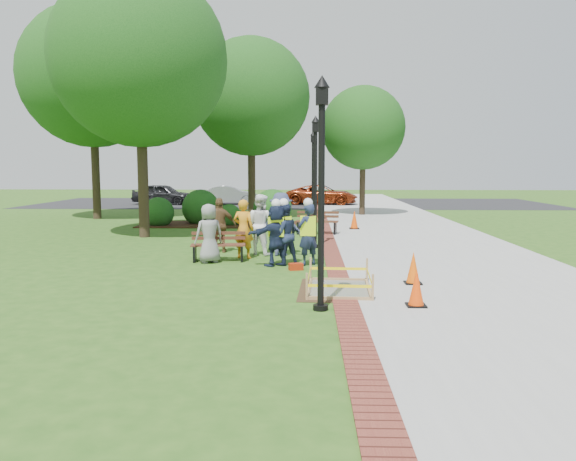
{
  "coord_description": "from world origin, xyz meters",
  "views": [
    {
      "loc": [
        1.0,
        -13.18,
        2.66
      ],
      "look_at": [
        0.5,
        1.2,
        1.0
      ],
      "focal_mm": 35.0,
      "sensor_mm": 36.0,
      "label": 1
    }
  ],
  "objects_px": {
    "wet_concrete_pad": "(339,280)",
    "bench_near": "(218,252)",
    "lamp_near": "(321,176)",
    "hivis_worker_a": "(276,233)",
    "cone_front": "(416,289)",
    "hivis_worker_b": "(308,232)",
    "hivis_worker_c": "(284,232)"
  },
  "relations": [
    {
      "from": "wet_concrete_pad",
      "to": "bench_near",
      "type": "bearing_deg",
      "value": 131.45
    },
    {
      "from": "hivis_worker_c",
      "to": "hivis_worker_a",
      "type": "bearing_deg",
      "value": -145.99
    },
    {
      "from": "bench_near",
      "to": "hivis_worker_b",
      "type": "distance_m",
      "value": 2.64
    },
    {
      "from": "hivis_worker_a",
      "to": "cone_front",
      "type": "bearing_deg",
      "value": -56.25
    },
    {
      "from": "wet_concrete_pad",
      "to": "hivis_worker_b",
      "type": "bearing_deg",
      "value": 102.31
    },
    {
      "from": "wet_concrete_pad",
      "to": "hivis_worker_a",
      "type": "distance_m",
      "value": 3.38
    },
    {
      "from": "hivis_worker_b",
      "to": "lamp_near",
      "type": "bearing_deg",
      "value": -87.18
    },
    {
      "from": "bench_near",
      "to": "wet_concrete_pad",
      "type": "bearing_deg",
      "value": -48.55
    },
    {
      "from": "wet_concrete_pad",
      "to": "hivis_worker_c",
      "type": "relative_size",
      "value": 1.32
    },
    {
      "from": "hivis_worker_b",
      "to": "hivis_worker_c",
      "type": "relative_size",
      "value": 1.0
    },
    {
      "from": "lamp_near",
      "to": "hivis_worker_c",
      "type": "height_order",
      "value": "lamp_near"
    },
    {
      "from": "wet_concrete_pad",
      "to": "hivis_worker_c",
      "type": "xyz_separation_m",
      "value": [
        -1.32,
        3.08,
        0.66
      ]
    },
    {
      "from": "lamp_near",
      "to": "hivis_worker_a",
      "type": "xyz_separation_m",
      "value": [
        -1.08,
        4.62,
        -1.58
      ]
    },
    {
      "from": "hivis_worker_b",
      "to": "hivis_worker_a",
      "type": "bearing_deg",
      "value": -172.1
    },
    {
      "from": "hivis_worker_b",
      "to": "hivis_worker_c",
      "type": "bearing_deg",
      "value": 178.6
    },
    {
      "from": "lamp_near",
      "to": "hivis_worker_b",
      "type": "xyz_separation_m",
      "value": [
        -0.23,
        4.73,
        -1.58
      ]
    },
    {
      "from": "cone_front",
      "to": "hivis_worker_c",
      "type": "xyz_separation_m",
      "value": [
        -2.7,
        4.47,
        0.55
      ]
    },
    {
      "from": "hivis_worker_b",
      "to": "cone_front",
      "type": "bearing_deg",
      "value": -65.28
    },
    {
      "from": "wet_concrete_pad",
      "to": "hivis_worker_a",
      "type": "height_order",
      "value": "hivis_worker_a"
    },
    {
      "from": "lamp_near",
      "to": "hivis_worker_b",
      "type": "bearing_deg",
      "value": 92.82
    },
    {
      "from": "lamp_near",
      "to": "hivis_worker_b",
      "type": "distance_m",
      "value": 5.0
    },
    {
      "from": "hivis_worker_a",
      "to": "hivis_worker_c",
      "type": "xyz_separation_m",
      "value": [
        0.2,
        0.13,
        0.0
      ]
    },
    {
      "from": "wet_concrete_pad",
      "to": "bench_near",
      "type": "height_order",
      "value": "bench_near"
    },
    {
      "from": "bench_near",
      "to": "cone_front",
      "type": "relative_size",
      "value": 2.14
    },
    {
      "from": "cone_front",
      "to": "hivis_worker_b",
      "type": "height_order",
      "value": "hivis_worker_b"
    },
    {
      "from": "hivis_worker_c",
      "to": "bench_near",
      "type": "bearing_deg",
      "value": 164.43
    },
    {
      "from": "hivis_worker_a",
      "to": "hivis_worker_c",
      "type": "distance_m",
      "value": 0.24
    },
    {
      "from": "bench_near",
      "to": "hivis_worker_c",
      "type": "height_order",
      "value": "hivis_worker_c"
    },
    {
      "from": "bench_near",
      "to": "cone_front",
      "type": "height_order",
      "value": "bench_near"
    },
    {
      "from": "hivis_worker_c",
      "to": "wet_concrete_pad",
      "type": "bearing_deg",
      "value": -66.84
    },
    {
      "from": "lamp_near",
      "to": "hivis_worker_c",
      "type": "relative_size",
      "value": 2.36
    },
    {
      "from": "wet_concrete_pad",
      "to": "hivis_worker_b",
      "type": "relative_size",
      "value": 1.31
    }
  ]
}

